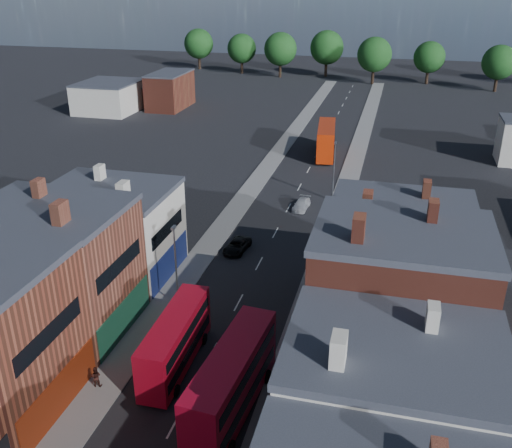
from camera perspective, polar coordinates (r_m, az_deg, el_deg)
The scene contains 10 objects.
pavement_west at distance 70.73m, azimuth -2.85°, elevation 0.37°, with size 3.00×200.00×0.12m, color gray.
pavement_east at distance 68.33m, azimuth 7.64°, elevation -0.71°, with size 3.00×200.00×0.12m, color gray.
lamp_post_2 at distance 51.36m, azimuth -8.04°, elevation -3.73°, with size 0.25×0.70×8.12m.
lamp_post_3 at distance 76.04m, azimuth 7.81°, elevation 5.64°, with size 0.25×0.70×8.12m.
bus_0 at distance 45.14m, azimuth -8.06°, elevation -11.47°, with size 2.74×10.29×4.43m.
bus_1 at distance 40.57m, azimuth -2.43°, elevation -15.34°, with size 3.69×11.80×5.02m.
bus_2 at distance 96.05m, azimuth 7.02°, elevation 8.37°, with size 4.00×12.12×5.14m.
car_2 at distance 62.92m, azimuth -1.92°, elevation -2.19°, with size 2.09×4.54×1.26m, color black.
car_3 at distance 74.23m, azimuth 4.57°, elevation 1.96°, with size 1.73×4.26×1.24m, color silver.
ped_1 at distance 45.21m, azimuth -15.73°, elevation -14.47°, with size 0.80×0.44×1.65m, color #401F19.
Camera 1 is at (12.80, -11.84, 28.44)m, focal length 40.00 mm.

